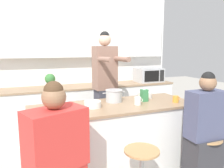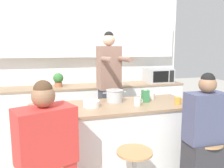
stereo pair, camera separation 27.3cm
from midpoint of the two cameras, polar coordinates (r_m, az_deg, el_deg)
name	(u,v)px [view 1 (the left image)]	position (r m, az deg, el deg)	size (l,w,h in m)	color
wall_back	(78,52)	(4.39, -10.56, 8.12)	(3.96, 0.22, 2.70)	white
back_counter	(83,109)	(4.25, -9.32, -6.60)	(3.67, 0.62, 0.93)	white
kitchen_island	(114,139)	(2.86, -2.22, -14.34)	(2.05, 0.77, 0.92)	black
bar_stool_rightmost	(204,163)	(2.78, 20.26, -18.77)	(0.38, 0.38, 0.64)	tan
person_cooking	(105,93)	(3.36, -4.12, -2.29)	(0.39, 0.61, 1.87)	#383842
person_wrapped_blanket	(57,166)	(2.03, -18.24, -19.88)	(0.55, 0.44, 1.36)	red
person_seated_near	(204,139)	(2.64, 20.13, -13.37)	(0.42, 0.27, 1.37)	#333338
cooking_pot	(114,96)	(2.85, -2.25, -3.12)	(0.31, 0.22, 0.16)	#B7BABC
fruit_bowl	(145,95)	(3.11, 6.07, -2.90)	(0.20, 0.20, 0.08)	white
mixing_bowl_steel	(93,104)	(2.62, -8.07, -5.27)	(0.20, 0.20, 0.08)	white
coffee_cup_near	(176,99)	(2.91, 13.77, -3.86)	(0.11, 0.08, 0.09)	orange
coffee_cup_far	(138,101)	(2.71, 3.88, -4.47)	(0.11, 0.08, 0.10)	white
banana_bunch	(49,114)	(2.41, -19.24, -7.37)	(0.14, 0.10, 0.05)	yellow
juice_carton	(144,95)	(2.89, 5.74, -2.96)	(0.08, 0.08, 0.17)	#38844C
microwave	(149,75)	(4.62, 7.93, 2.35)	(0.54, 0.40, 0.29)	#B2B5B7
potted_plant	(50,80)	(4.05, -17.75, 0.95)	(0.18, 0.18, 0.25)	#A86042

